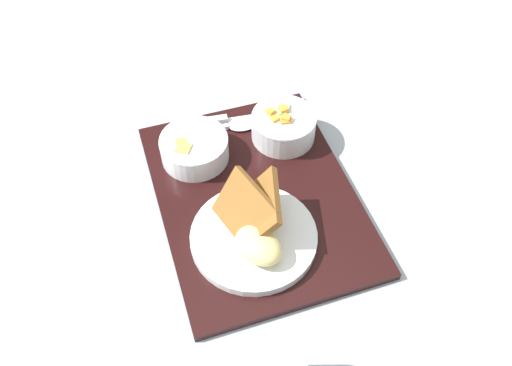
% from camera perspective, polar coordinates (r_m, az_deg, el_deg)
% --- Properties ---
extents(ground_plane, '(4.00, 4.00, 0.00)m').
position_cam_1_polar(ground_plane, '(0.91, -0.00, -1.75)').
color(ground_plane, '#99A3AD').
extents(serving_tray, '(0.46, 0.37, 0.01)m').
position_cam_1_polar(serving_tray, '(0.91, -0.00, -1.47)').
color(serving_tray, black).
rests_on(serving_tray, ground_plane).
extents(bowl_salad, '(0.12, 0.12, 0.06)m').
position_cam_1_polar(bowl_salad, '(0.97, 2.90, 6.14)').
color(bowl_salad, silver).
rests_on(bowl_salad, serving_tray).
extents(bowl_soup, '(0.12, 0.12, 0.05)m').
position_cam_1_polar(bowl_soup, '(0.94, -6.53, 3.78)').
color(bowl_soup, silver).
rests_on(bowl_soup, serving_tray).
extents(plate_main, '(0.20, 0.20, 0.09)m').
position_cam_1_polar(plate_main, '(0.83, -0.28, -5.27)').
color(plate_main, silver).
rests_on(plate_main, serving_tray).
extents(knife, '(0.05, 0.17, 0.01)m').
position_cam_1_polar(knife, '(1.01, -3.90, 6.57)').
color(knife, silver).
rests_on(knife, serving_tray).
extents(spoon, '(0.05, 0.16, 0.01)m').
position_cam_1_polar(spoon, '(1.00, -2.89, 5.97)').
color(spoon, silver).
rests_on(spoon, serving_tray).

